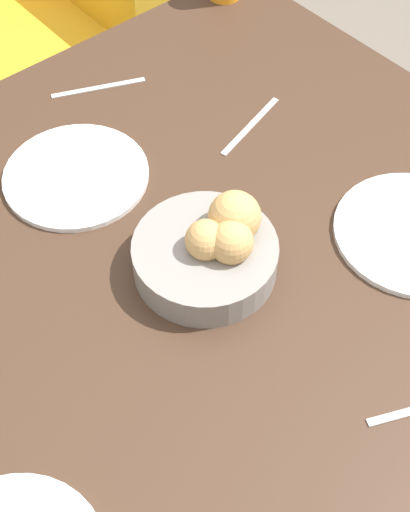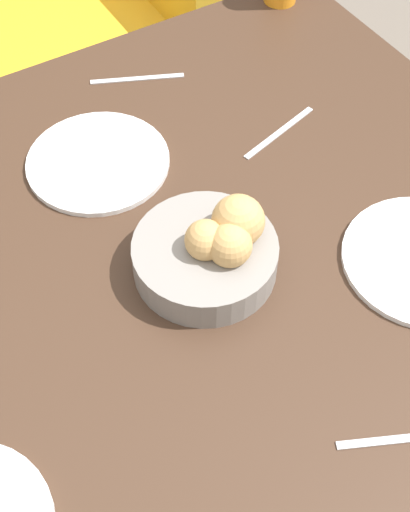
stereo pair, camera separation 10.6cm
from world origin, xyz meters
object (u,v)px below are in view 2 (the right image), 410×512
object	(u,v)px
bread_basket	(211,250)
fork_silver	(137,79)
spoon_coffee	(388,440)
plate_far_center	(98,162)
knife_silver	(279,133)

from	to	relation	value
bread_basket	fork_silver	bearing A→B (deg)	76.20
spoon_coffee	bread_basket	bearing A→B (deg)	97.79
fork_silver	spoon_coffee	distance (m)	0.82
bread_basket	plate_far_center	bearing A→B (deg)	100.00
bread_basket	knife_silver	xyz separation A→B (m)	(0.26, 0.19, -0.04)
fork_silver	knife_silver	xyz separation A→B (m)	(0.15, -0.26, 0.00)
bread_basket	spoon_coffee	size ratio (longest dim) A/B	1.72
bread_basket	fork_silver	distance (m)	0.47
knife_silver	fork_silver	bearing A→B (deg)	119.11
fork_silver	knife_silver	size ratio (longest dim) A/B	0.96
bread_basket	fork_silver	size ratio (longest dim) A/B	1.30
plate_far_center	knife_silver	world-z (taller)	plate_far_center
bread_basket	spoon_coffee	bearing A→B (deg)	-82.21
plate_far_center	spoon_coffee	bearing A→B (deg)	-81.22
bread_basket	spoon_coffee	world-z (taller)	bread_basket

